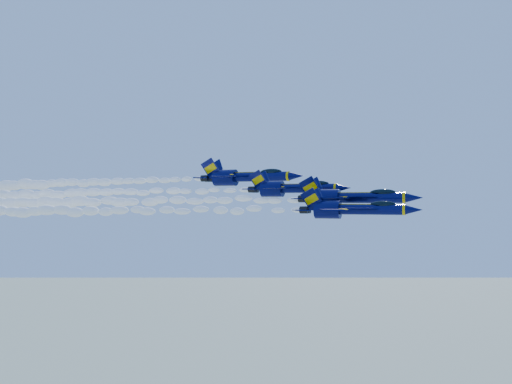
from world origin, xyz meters
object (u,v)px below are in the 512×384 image
at_px(jet_lead, 351,209).
at_px(jet_fourth, 245,177).
at_px(jet_third, 292,188).
at_px(jet_second, 351,197).

distance_m(jet_lead, jet_fourth, 32.40).
bearing_deg(jet_third, jet_fourth, 142.27).
bearing_deg(jet_fourth, jet_lead, -41.36).
height_order(jet_lead, jet_third, jet_third).
relative_size(jet_lead, jet_third, 0.92).
relative_size(jet_lead, jet_second, 0.89).
relative_size(jet_second, jet_fourth, 0.85).
bearing_deg(jet_lead, jet_third, 135.23).
height_order(jet_lead, jet_fourth, jet_fourth).
distance_m(jet_second, jet_fourth, 27.03).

